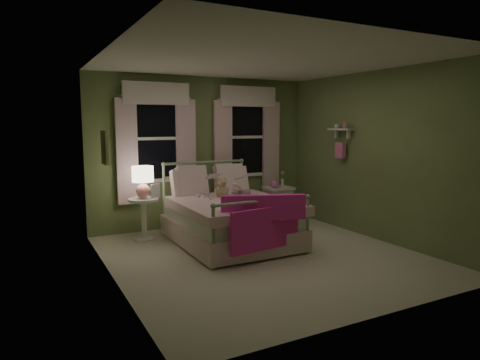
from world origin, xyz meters
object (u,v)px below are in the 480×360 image
child_right (233,177)px  nightstand_left (144,213)px  teddy_bear (222,189)px  nightstand_right (278,193)px  table_lamp (143,179)px  child_left (201,180)px  bed (229,218)px

child_right → nightstand_left: child_right is taller
child_right → teddy_bear: bearing=18.9°
teddy_bear → nightstand_right: bearing=21.1°
table_lamp → nightstand_right: 2.53m
table_lamp → nightstand_right: size_ratio=0.76×
teddy_bear → table_lamp: size_ratio=0.66×
nightstand_right → nightstand_left: bearing=-179.1°
nightstand_left → child_left: bearing=-22.7°
nightstand_right → teddy_bear: bearing=-158.9°
child_right → teddy_bear: 0.35m
nightstand_left → nightstand_right: (2.49, 0.04, 0.13)m
bed → teddy_bear: size_ratio=6.28×
child_left → table_lamp: bearing=-25.0°
nightstand_left → table_lamp: size_ratio=1.33×
bed → child_left: child_left is taller
bed → nightstand_right: bed is taller
bed → table_lamp: 1.45m
nightstand_left → table_lamp: table_lamp is taller
child_right → bed: bearing=45.8°
bed → teddy_bear: 0.49m
bed → child_right: 0.75m
child_right → teddy_bear: child_right is taller
child_right → nightstand_right: (1.12, 0.38, -0.39)m
teddy_bear → child_right: bearing=29.5°
nightstand_right → child_right: bearing=-161.2°
child_left → nightstand_right: child_left is taller
bed → child_right: size_ratio=2.74×
teddy_bear → nightstand_left: bearing=155.5°
bed → child_right: bearing=56.4°
table_lamp → bed: bearing=-34.8°
teddy_bear → nightstand_left: teddy_bear is taller
table_lamp → nightstand_left: bearing=90.0°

